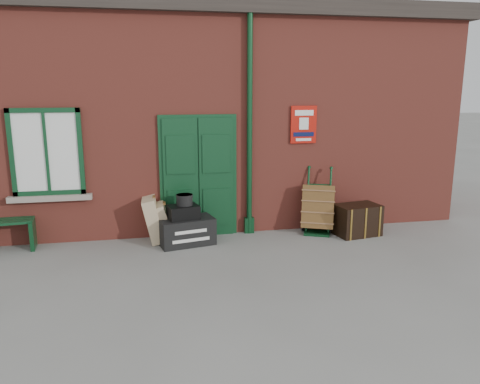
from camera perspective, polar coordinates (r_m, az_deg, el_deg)
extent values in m
plane|color=gray|center=(7.59, -1.44, -8.46)|extent=(80.00, 80.00, 0.00)
cube|color=#9F4033|center=(10.58, -4.73, 8.61)|extent=(10.00, 4.00, 4.00)
cube|color=#38302B|center=(10.65, -4.95, 20.23)|extent=(10.30, 4.30, 0.30)
cube|color=#0F381D|center=(8.65, -5.07, 1.70)|extent=(1.42, 0.12, 2.32)
cube|color=white|center=(8.68, -22.52, 4.50)|extent=(1.20, 0.08, 1.50)
cylinder|color=#0E381B|center=(8.64, 1.18, 7.76)|extent=(0.10, 0.10, 4.00)
cube|color=#B7160D|center=(8.96, 7.75, 8.14)|extent=(0.50, 0.03, 0.70)
cube|color=#0E381B|center=(8.92, -23.90, -4.63)|extent=(0.12, 0.51, 0.51)
cube|color=black|center=(8.38, -6.53, -4.78)|extent=(1.04, 0.71, 0.47)
cube|color=black|center=(8.28, -6.93, -2.44)|extent=(0.59, 0.48, 0.24)
cylinder|color=black|center=(8.26, -6.78, -0.95)|extent=(0.34, 0.34, 0.19)
cube|color=tan|center=(8.56, -10.50, -3.30)|extent=(0.40, 0.58, 0.83)
cube|color=tan|center=(8.56, -9.27, -3.65)|extent=(0.42, 0.53, 0.72)
cube|color=#0E381B|center=(9.06, 9.36, -4.94)|extent=(0.58, 0.51, 0.05)
cylinder|color=#0E381B|center=(9.08, 8.23, -0.95)|extent=(0.17, 0.33, 1.22)
cylinder|color=#0E381B|center=(9.06, 10.88, -1.07)|extent=(0.17, 0.33, 1.22)
cylinder|color=black|center=(9.23, 7.72, -3.96)|extent=(0.14, 0.23, 0.23)
cylinder|color=black|center=(9.21, 11.17, -4.13)|extent=(0.14, 0.23, 0.23)
cube|color=brown|center=(9.08, 9.52, -1.80)|extent=(0.80, 0.83, 0.90)
cube|color=black|center=(9.11, 14.09, -3.31)|extent=(0.89, 0.66, 0.58)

